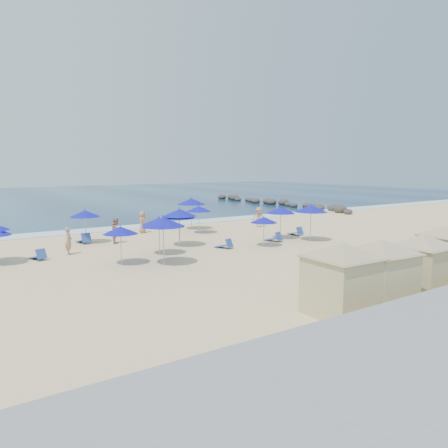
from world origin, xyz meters
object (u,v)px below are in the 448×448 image
(beachgoer_1, at_px, (116,231))
(umbrella_10, at_px, (281,210))
(umbrella_6, at_px, (159,221))
(beachgoer_2, at_px, (259,217))
(umbrella_13, at_px, (199,209))
(umbrella_4, at_px, (85,214))
(trash_bin, at_px, (367,255))
(umbrella_3, at_px, (163,222))
(beachgoer_0, at_px, (69,241))
(umbrella_11, at_px, (311,208))
(umbrella_8, at_px, (264,220))
(cabana_0, at_px, (342,270))
(cabana_1, at_px, (381,264))
(beachgoer_3, at_px, (142,222))
(rock_jetty, at_px, (276,203))
(umbrella_7, at_px, (180,213))
(cabana_2, at_px, (422,256))
(umbrella_9, at_px, (191,201))
(umbrella_5, at_px, (179,214))
(umbrella_12, at_px, (120,230))

(beachgoer_1, bearing_deg, umbrella_10, -91.28)
(umbrella_6, bearing_deg, beachgoer_2, 25.73)
(umbrella_13, bearing_deg, umbrella_4, 176.34)
(trash_bin, relative_size, umbrella_3, 0.30)
(umbrella_10, bearing_deg, beachgoer_0, 168.90)
(umbrella_10, height_order, umbrella_11, umbrella_11)
(umbrella_8, distance_m, beachgoer_0, 12.35)
(cabana_0, height_order, umbrella_8, cabana_0)
(cabana_0, relative_size, beachgoer_0, 2.76)
(cabana_1, xyz_separation_m, beachgoer_1, (-3.55, 18.84, -0.76))
(trash_bin, height_order, beachgoer_3, beachgoer_3)
(rock_jetty, bearing_deg, beachgoer_1, -150.44)
(umbrella_6, bearing_deg, umbrella_7, 36.87)
(umbrella_8, bearing_deg, cabana_0, -117.21)
(trash_bin, distance_m, cabana_2, 6.08)
(rock_jetty, xyz_separation_m, beachgoer_2, (-15.12, -15.35, 0.52))
(umbrella_11, xyz_separation_m, beachgoer_2, (1.29, 7.55, -1.46))
(umbrella_3, bearing_deg, beachgoer_1, 88.16)
(rock_jetty, xyz_separation_m, umbrella_8, (-20.54, -22.72, 1.43))
(umbrella_4, bearing_deg, umbrella_11, -30.63)
(umbrella_3, bearing_deg, umbrella_4, 99.69)
(umbrella_6, bearing_deg, umbrella_13, 43.31)
(umbrella_3, relative_size, umbrella_9, 1.00)
(umbrella_3, bearing_deg, rock_jetty, 40.03)
(cabana_2, relative_size, umbrella_3, 1.62)
(rock_jetty, height_order, umbrella_5, umbrella_5)
(umbrella_5, height_order, beachgoer_2, umbrella_5)
(cabana_0, bearing_deg, beachgoer_1, 94.56)
(beachgoer_0, xyz_separation_m, beachgoer_2, (16.87, 2.84, 0.04))
(rock_jetty, distance_m, beachgoer_0, 36.81)
(beachgoer_2, bearing_deg, trash_bin, -77.67)
(umbrella_12, bearing_deg, beachgoer_3, 60.85)
(umbrella_6, xyz_separation_m, umbrella_7, (2.32, 1.74, 0.22))
(beachgoer_3, bearing_deg, umbrella_5, -140.24)
(umbrella_11, bearing_deg, umbrella_13, 122.80)
(cabana_1, relative_size, umbrella_6, 1.92)
(umbrella_4, relative_size, umbrella_13, 1.05)
(cabana_2, bearing_deg, umbrella_5, 101.79)
(umbrella_11, distance_m, beachgoer_1, 13.74)
(umbrella_6, distance_m, umbrella_9, 10.56)
(rock_jetty, relative_size, cabana_2, 6.03)
(umbrella_13, bearing_deg, beachgoer_1, -175.41)
(beachgoer_1, distance_m, beachgoer_2, 13.09)
(umbrella_6, xyz_separation_m, umbrella_9, (6.81, 8.07, 0.32))
(umbrella_8, height_order, umbrella_10, umbrella_10)
(umbrella_5, distance_m, umbrella_10, 7.65)
(umbrella_10, distance_m, beachgoer_2, 6.30)
(umbrella_4, xyz_separation_m, umbrella_12, (-0.37, -7.71, -0.17))
(umbrella_4, relative_size, umbrella_11, 0.89)
(umbrella_5, distance_m, umbrella_12, 6.29)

